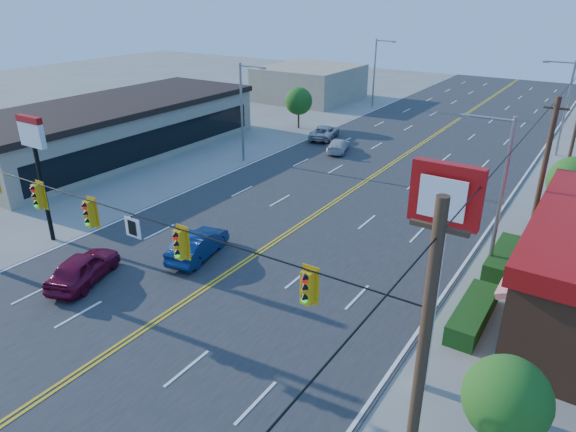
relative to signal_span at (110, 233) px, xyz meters
The scene contains 19 objects.
ground 4.89m from the signal_span, ahead, with size 160.00×160.00×0.00m, color gray.
road 20.58m from the signal_span, 89.66° to the left, with size 20.00×120.00×0.06m, color #2D2D30.
signal_span is the anchor object (origin of this frame).
kfc_pylon 11.87m from the signal_span, 19.78° to the left, with size 2.20×0.36×8.50m.
strip_mall 28.46m from the signal_span, 140.56° to the left, with size 10.40×26.40×4.40m.
pizza_hut_sign 11.60m from the signal_span, 159.81° to the left, with size 1.90×0.30×6.85m.
streetlight_se 17.76m from the signal_span, 52.06° to the left, with size 2.55×0.25×8.00m.
streetlight_ne 39.54m from the signal_span, 73.98° to the left, with size 2.55×0.25×8.00m.
streetlight_sw 24.46m from the signal_span, 115.88° to the left, with size 2.55×0.25×8.00m.
streetlight_nw 49.17m from the signal_span, 102.54° to the left, with size 2.55×0.25×8.00m.
utility_pole_near 21.82m from the signal_span, 55.61° to the left, with size 0.28×0.28×8.40m, color #47301E.
tree_kfc_rear 25.95m from the signal_span, 58.24° to the left, with size 2.94×2.94×4.41m.
tree_kfc_front 14.46m from the signal_span, ahead, with size 2.52×2.52×3.78m.
tree_west 36.42m from the signal_span, 110.75° to the left, with size 2.80×2.80×4.20m.
bld_west_far 52.03m from the signal_span, 112.50° to the left, with size 11.00×12.00×4.20m, color tan.
car_magenta 7.02m from the signal_span, 159.36° to the left, with size 1.77×4.39×1.50m, color maroon.
car_blue 8.47m from the signal_span, 108.56° to the left, with size 1.51×4.33×1.43m, color navy.
car_white 29.29m from the signal_span, 100.50° to the left, with size 1.58×3.89×1.13m, color silver.
car_silver 32.95m from the signal_span, 104.93° to the left, with size 2.16×4.68×1.30m, color #A5A5AA.
Camera 1 is at (14.92, -10.88, 13.23)m, focal length 32.00 mm.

